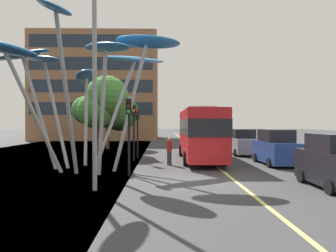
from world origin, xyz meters
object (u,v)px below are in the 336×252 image
at_px(car_parked_mid, 276,148).
at_px(pedestrian, 169,151).
at_px(traffic_light_island_mid, 138,123).
at_px(traffic_light_kerb_far, 134,121).
at_px(leaf_sculpture, 79,62).
at_px(red_bus, 200,131).
at_px(street_lamp, 101,58).
at_px(car_parked_near, 335,163).
at_px(traffic_light_kerb_near, 129,120).
at_px(car_parked_far, 242,143).

distance_m(car_parked_mid, pedestrian, 6.95).
bearing_deg(traffic_light_island_mid, traffic_light_kerb_far, -91.68).
relative_size(leaf_sculpture, traffic_light_kerb_far, 2.87).
bearing_deg(red_bus, street_lamp, -118.39).
xyz_separation_m(leaf_sculpture, car_parked_near, (11.91, -4.98, -5.13)).
distance_m(car_parked_mid, street_lamp, 13.04).
bearing_deg(pedestrian, leaf_sculpture, -158.88).
xyz_separation_m(red_bus, traffic_light_kerb_near, (-4.46, -6.20, 0.75)).
height_order(car_parked_mid, car_parked_far, car_parked_mid).
height_order(car_parked_near, car_parked_far, car_parked_near).
relative_size(car_parked_far, street_lamp, 0.49).
distance_m(car_parked_near, car_parked_mid, 7.17).
xyz_separation_m(traffic_light_kerb_near, traffic_light_kerb_far, (-0.26, 5.69, 0.01)).
relative_size(traffic_light_kerb_near, traffic_light_kerb_far, 1.00).
bearing_deg(traffic_light_island_mid, car_parked_mid, -23.42).
bearing_deg(red_bus, leaf_sculpture, -149.61).
bearing_deg(car_parked_mid, car_parked_near, -91.75).
bearing_deg(traffic_light_kerb_near, traffic_light_kerb_far, 92.59).
relative_size(red_bus, traffic_light_kerb_far, 2.51).
bearing_deg(car_parked_near, traffic_light_kerb_near, 160.49).
relative_size(traffic_light_kerb_far, street_lamp, 0.47).
relative_size(traffic_light_kerb_near, street_lamp, 0.46).
relative_size(car_parked_near, pedestrian, 2.13).
xyz_separation_m(traffic_light_kerb_near, pedestrian, (2.18, 3.83, -1.95)).
bearing_deg(street_lamp, pedestrian, 68.07).
bearing_deg(leaf_sculpture, red_bus, 30.39).
distance_m(street_lamp, pedestrian, 8.95).
height_order(red_bus, car_parked_mid, red_bus).
height_order(car_parked_mid, pedestrian, car_parked_mid).
bearing_deg(leaf_sculpture, car_parked_near, -22.69).
bearing_deg(leaf_sculpture, car_parked_far, 35.88).
bearing_deg(traffic_light_kerb_near, traffic_light_island_mid, 91.34).
bearing_deg(street_lamp, car_parked_near, 1.42).
height_order(car_parked_near, street_lamp, street_lamp).
relative_size(red_bus, pedestrian, 5.58).
distance_m(red_bus, car_parked_mid, 5.25).
relative_size(leaf_sculpture, traffic_light_island_mid, 3.02).
bearing_deg(leaf_sculpture, car_parked_mid, 10.24).
bearing_deg(pedestrian, red_bus, 46.18).
relative_size(leaf_sculpture, pedestrian, 6.38).
xyz_separation_m(traffic_light_island_mid, car_parked_far, (8.76, 2.16, -1.71)).
relative_size(red_bus, car_parked_near, 2.62).
bearing_deg(traffic_light_kerb_near, car_parked_near, -19.51).
height_order(red_bus, street_lamp, street_lamp).
bearing_deg(car_parked_near, traffic_light_kerb_far, 136.00).
relative_size(traffic_light_kerb_far, pedestrian, 2.22).
relative_size(traffic_light_kerb_far, traffic_light_island_mid, 1.05).
xyz_separation_m(leaf_sculpture, traffic_light_island_mid, (2.82, 6.22, -3.46)).
height_order(car_parked_near, pedestrian, car_parked_near).
height_order(traffic_light_island_mid, car_parked_mid, traffic_light_island_mid).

